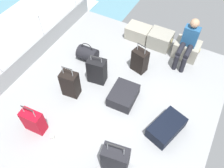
% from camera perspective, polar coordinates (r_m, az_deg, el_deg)
% --- Properties ---
extents(ground_plane, '(4.40, 5.20, 0.06)m').
position_cam_1_polar(ground_plane, '(5.05, -0.98, -4.36)').
color(ground_plane, '#939699').
extents(gunwale_port, '(0.06, 5.20, 0.45)m').
position_cam_1_polar(gunwale_port, '(5.86, -19.99, 5.73)').
color(gunwale_port, '#939699').
rests_on(gunwale_port, ground_plane).
extents(railing_port, '(0.04, 4.20, 1.02)m').
position_cam_1_polar(railing_port, '(5.50, -21.56, 9.73)').
color(railing_port, silver).
rests_on(railing_port, ground_plane).
extents(cargo_crate_0, '(0.65, 0.44, 0.35)m').
position_cam_1_polar(cargo_crate_0, '(6.35, 6.44, 12.43)').
color(cargo_crate_0, '#9E9989').
rests_on(cargo_crate_0, ground_plane).
extents(cargo_crate_1, '(0.60, 0.48, 0.41)m').
position_cam_1_polar(cargo_crate_1, '(6.17, 11.67, 10.60)').
color(cargo_crate_1, gray).
rests_on(cargo_crate_1, ground_plane).
extents(cargo_crate_2, '(0.63, 0.46, 0.42)m').
position_cam_1_polar(cargo_crate_2, '(6.06, 17.68, 8.08)').
color(cargo_crate_2, '#9E9989').
rests_on(cargo_crate_2, ground_plane).
extents(passenger_seated, '(0.34, 0.66, 1.12)m').
position_cam_1_polar(passenger_seated, '(5.67, 18.06, 9.77)').
color(passenger_seated, '#26598C').
rests_on(passenger_seated, ground_plane).
extents(suitcase_0, '(0.38, 0.29, 0.81)m').
position_cam_1_polar(suitcase_0, '(4.98, -10.15, -0.01)').
color(suitcase_0, black).
rests_on(suitcase_0, ground_plane).
extents(suitcase_1, '(0.48, 0.32, 0.84)m').
position_cam_1_polar(suitcase_1, '(4.11, 0.83, -17.79)').
color(suitcase_1, black).
rests_on(suitcase_1, ground_plane).
extents(suitcase_2, '(0.43, 0.32, 0.74)m').
position_cam_1_polar(suitcase_2, '(5.16, -3.69, 3.26)').
color(suitcase_2, black).
rests_on(suitcase_2, ground_plane).
extents(suitcase_4, '(0.42, 0.24, 0.72)m').
position_cam_1_polar(suitcase_4, '(4.71, -18.60, -8.60)').
color(suitcase_4, '#B70C1E').
rests_on(suitcase_4, ground_plane).
extents(suitcase_5, '(0.55, 0.67, 0.27)m').
position_cam_1_polar(suitcase_5, '(4.95, 2.79, -2.79)').
color(suitcase_5, black).
rests_on(suitcase_5, ground_plane).
extents(suitcase_6, '(0.64, 0.84, 0.27)m').
position_cam_1_polar(suitcase_6, '(4.66, 13.11, -10.29)').
color(suitcase_6, black).
rests_on(suitcase_6, ground_plane).
extents(suitcase_7, '(0.39, 0.32, 0.77)m').
position_cam_1_polar(suitcase_7, '(5.42, 6.78, 5.67)').
color(suitcase_7, black).
rests_on(suitcase_7, ground_plane).
extents(duffel_bag, '(0.48, 0.37, 0.51)m').
position_cam_1_polar(duffel_bag, '(5.74, -5.99, 7.36)').
color(duffel_bag, black).
rests_on(duffel_bag, ground_plane).
extents(paper_cup, '(0.08, 0.08, 0.10)m').
position_cam_1_polar(paper_cup, '(4.69, -14.33, -12.33)').
color(paper_cup, white).
rests_on(paper_cup, ground_plane).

